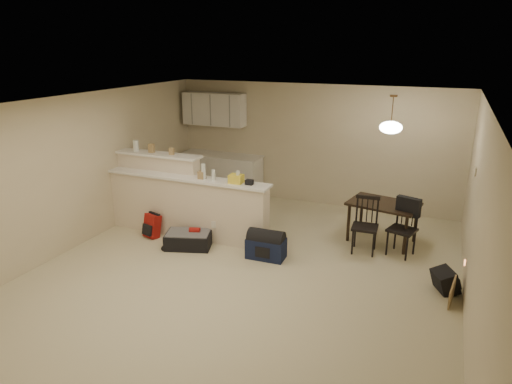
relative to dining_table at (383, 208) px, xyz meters
The scene contains 23 objects.
room 2.69m from the dining_table, 130.58° to the right, with size 7.00×7.02×2.50m.
breakfast_bar 3.60m from the dining_table, 163.82° to the right, with size 3.08×0.58×1.39m.
upper_cabinets 4.32m from the dining_table, 161.08° to the left, with size 1.40×0.34×0.70m, color white.
kitchen_counter 3.89m from the dining_table, 161.94° to the left, with size 1.80×0.60×0.90m, color white.
thermostat 1.62m from the dining_table, 18.65° to the right, with size 0.02×0.12×0.12m, color beige.
jar 4.52m from the dining_table, 168.78° to the right, with size 0.10×0.10×0.20m, color silver.
cereal_box 4.20m from the dining_table, 167.86° to the right, with size 0.10×0.07×0.16m, color #9D7E51.
small_box 3.79m from the dining_table, 166.49° to the right, with size 0.08×0.06×0.12m, color #9D7E51.
bottle_a 3.10m from the dining_table, 159.11° to the right, with size 0.07×0.07×0.26m, color silver.
bottle_b 2.92m from the dining_table, 157.78° to the right, with size 0.06×0.06×0.18m, color silver.
bag_lump 2.54m from the dining_table, 154.14° to the right, with size 0.22×0.18×0.14m, color #9D7E51.
pouch 2.33m from the dining_table, 151.56° to the right, with size 0.12×0.10×0.08m, color #9D7E51.
extra_item_x 3.12m from the dining_table, 159.37° to the right, with size 0.11×0.10×0.13m, color #9D7E51.
extra_item_y 2.52m from the dining_table, 153.82° to the right, with size 0.06×0.06×0.21m, color silver.
dining_table is the anchor object (origin of this frame).
pendant_lamp 1.37m from the dining_table, 71.57° to the left, with size 0.36×0.36×0.62m.
dining_chair_near 0.60m from the dining_table, 109.92° to the right, with size 0.40×0.38×0.92m, color black, non-canonical shape.
dining_chair_far 0.58m from the dining_table, 49.24° to the right, with size 0.40×0.38×0.92m, color black, non-canonical shape.
suitcase 3.33m from the dining_table, 153.02° to the right, with size 0.74×0.48×0.25m, color black.
red_backpack 4.01m from the dining_table, 159.86° to the right, with size 0.27×0.17×0.41m, color maroon.
navy_duffel 2.15m from the dining_table, 139.13° to the right, with size 0.60×0.33×0.33m, color #121B3A.
black_daypack 1.80m from the dining_table, 52.32° to the right, with size 0.35×0.24×0.31m, color black.
cardboard_sheet 2.10m from the dining_table, 55.87° to the right, with size 0.41×0.02×0.31m, color #9D7E51.
Camera 1 is at (2.54, -5.53, 3.25)m, focal length 32.00 mm.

